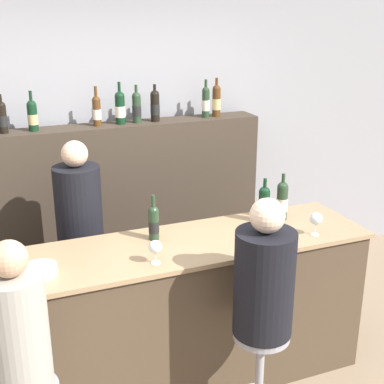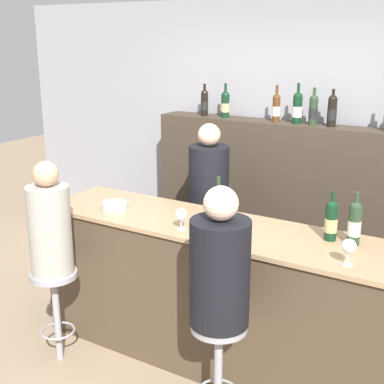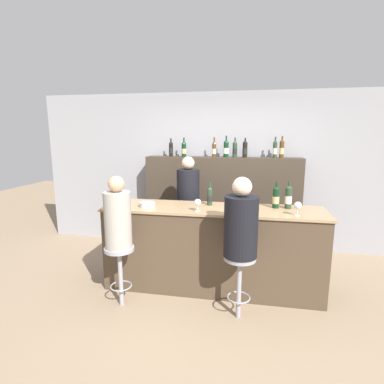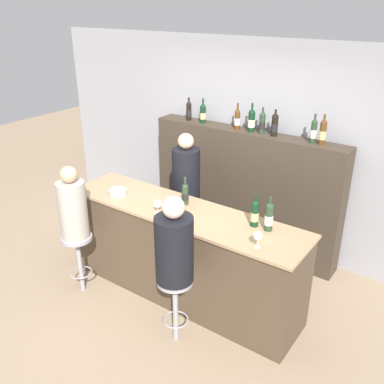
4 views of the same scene
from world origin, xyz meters
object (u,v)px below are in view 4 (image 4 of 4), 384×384
at_px(wine_bottle_backbar_4, 262,123).
at_px(metal_bowl, 118,192).
at_px(wine_bottle_backbar_2, 237,119).
at_px(wine_glass_1, 258,236).
at_px(guest_seated_left, 73,207).
at_px(wine_bottle_backbar_0, 189,111).
at_px(wine_bottle_counter_1, 255,213).
at_px(wine_glass_0, 158,204).
at_px(wine_bottle_counter_2, 269,217).
at_px(bartender, 186,202).
at_px(wine_bottle_backbar_1, 203,113).
at_px(wine_bottle_backbar_3, 252,120).
at_px(bar_stool_right, 175,294).
at_px(wine_bottle_backbar_5, 275,125).
at_px(wine_bottle_backbar_6, 314,131).
at_px(wine_bottle_counter_0, 185,194).
at_px(bar_stool_left, 78,249).
at_px(guest_seated_right, 174,246).
at_px(wine_bottle_backbar_7, 323,132).

relative_size(wine_bottle_backbar_4, metal_bowl, 1.64).
height_order(wine_bottle_backbar_2, wine_glass_1, wine_bottle_backbar_2).
bearing_deg(guest_seated_left, wine_bottle_backbar_0, 86.59).
distance_m(wine_bottle_counter_1, metal_bowl, 1.56).
relative_size(wine_bottle_backbar_0, wine_glass_0, 2.03).
distance_m(wine_bottle_counter_2, bartender, 1.50).
distance_m(wine_bottle_backbar_1, wine_bottle_backbar_3, 0.69).
bearing_deg(bar_stool_right, wine_bottle_backbar_5, 90.13).
xyz_separation_m(wine_bottle_counter_1, wine_bottle_backbar_6, (0.06, 1.17, 0.52)).
height_order(wine_bottle_counter_0, wine_bottle_backbar_0, wine_bottle_backbar_0).
xyz_separation_m(wine_bottle_backbar_3, wine_bottle_backbar_4, (0.14, 0.00, -0.01)).
distance_m(metal_bowl, bar_stool_right, 1.36).
bearing_deg(metal_bowl, wine_bottle_backbar_6, 41.21).
relative_size(wine_glass_0, guest_seated_left, 0.18).
bearing_deg(wine_glass_0, metal_bowl, 171.44).
xyz_separation_m(wine_bottle_backbar_3, metal_bowl, (-0.85, -1.40, -0.62)).
distance_m(wine_bottle_backbar_6, wine_glass_0, 1.86).
distance_m(wine_bottle_backbar_4, bar_stool_right, 2.23).
bearing_deg(wine_bottle_backbar_4, bar_stool_left, -121.38).
bearing_deg(wine_glass_1, wine_bottle_backbar_5, 111.84).
distance_m(wine_bottle_backbar_6, bartender, 1.69).
distance_m(wine_glass_1, bar_stool_right, 0.95).
bearing_deg(bar_stool_left, guest_seated_right, 0.00).
relative_size(wine_bottle_backbar_7, guest_seated_left, 0.42).
relative_size(wine_bottle_counter_2, wine_bottle_backbar_3, 0.99).
height_order(wine_bottle_counter_2, bar_stool_left, wine_bottle_counter_2).
xyz_separation_m(wine_bottle_backbar_2, guest_seated_left, (-0.83, -1.89, -0.65)).
bearing_deg(wine_glass_0, bar_stool_right, -37.83).
bearing_deg(bar_stool_right, wine_bottle_backbar_4, 94.88).
distance_m(wine_bottle_backbar_6, bar_stool_left, 2.84).
relative_size(wine_bottle_counter_1, wine_bottle_counter_2, 0.95).
xyz_separation_m(wine_glass_1, bartender, (-1.39, 0.87, -0.41)).
relative_size(bar_stool_right, guest_seated_right, 0.85).
height_order(wine_bottle_backbar_3, wine_bottle_backbar_4, wine_bottle_backbar_3).
bearing_deg(wine_bottle_counter_2, wine_bottle_backbar_5, 114.82).
bearing_deg(wine_bottle_backbar_0, wine_bottle_backbar_5, 0.00).
distance_m(wine_bottle_counter_0, bartender, 0.78).
xyz_separation_m(wine_bottle_counter_0, wine_bottle_backbar_4, (0.25, 1.17, 0.53)).
xyz_separation_m(wine_bottle_backbar_4, wine_bottle_backbar_6, (0.61, 0.00, 0.01)).
bearing_deg(bartender, wine_glass_1, -31.99).
bearing_deg(wine_bottle_counter_2, bar_stool_right, -126.67).
xyz_separation_m(wine_bottle_counter_2, wine_bottle_backbar_1, (-1.52, 1.17, 0.50)).
bearing_deg(bar_stool_right, metal_bowl, 156.94).
distance_m(wine_glass_0, guest_seated_right, 0.65).
distance_m(wine_bottle_counter_1, bar_stool_left, 1.96).
relative_size(wine_bottle_backbar_4, bartender, 0.19).
relative_size(wine_bottle_backbar_1, wine_bottle_backbar_4, 0.99).
bearing_deg(wine_bottle_backbar_7, bar_stool_right, -106.27).
height_order(wine_bottle_counter_1, bartender, bartender).
distance_m(wine_bottle_backbar_0, guest_seated_right, 2.33).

